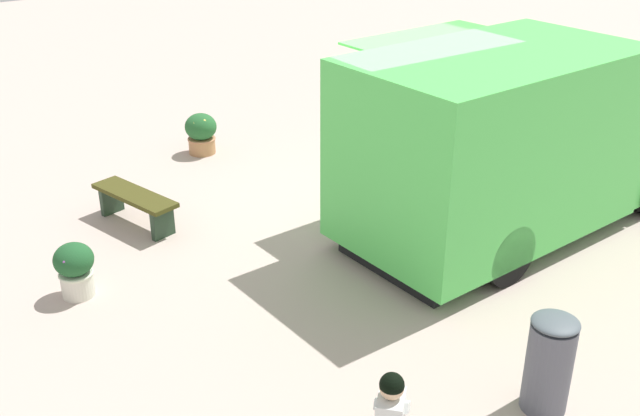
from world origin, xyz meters
name	(u,v)px	position (x,y,z in m)	size (l,w,h in m)	color
ground_plane	(380,208)	(0.00, 0.00, 0.00)	(40.00, 40.00, 0.00)	#BDA99D
food_truck	(522,142)	(1.22, -1.41, 1.20)	(5.46, 2.89, 2.49)	#52D357
planter_flowering_near	(75,268)	(-4.35, 0.18, 0.36)	(0.46, 0.46, 0.67)	beige
planter_flowering_far	(201,132)	(-1.13, 3.44, 0.37)	(0.53, 0.53, 0.70)	tan
plaza_bench	(135,201)	(-3.08, 1.52, 0.35)	(0.75, 1.48, 0.47)	#424017
trash_bin	(549,363)	(-1.44, -4.18, 0.50)	(0.43, 0.43, 0.98)	#535661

